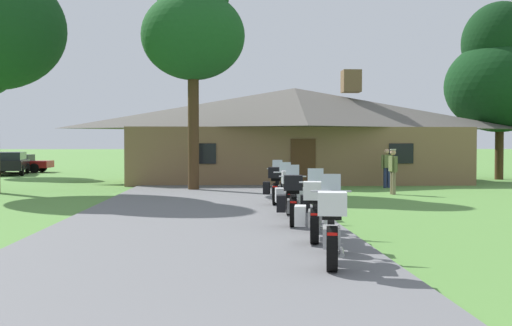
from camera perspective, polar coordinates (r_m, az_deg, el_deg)
name	(u,v)px	position (r m, az deg, el deg)	size (l,w,h in m)	color
ground_plane	(208,196)	(22.06, -4.56, -3.07)	(500.00, 500.00, 0.00)	#56893D
asphalt_driveway	(206,200)	(20.06, -4.72, -3.46)	(6.40, 80.00, 0.06)	slate
motorcycle_black_nearest_to_camera	(332,226)	(9.17, 7.13, -5.92)	(0.79, 2.07, 1.30)	black
motorcycle_green_second_in_row	(315,210)	(11.40, 5.58, -4.47)	(0.93, 2.07, 1.30)	black
motorcycle_black_third_in_row	(293,200)	(13.65, 3.50, -3.45)	(0.84, 2.08, 1.30)	black
motorcycle_green_fourth_in_row	(288,192)	(15.86, 3.05, -2.73)	(0.73, 2.08, 1.30)	black
motorcycle_silver_farthest_in_row	(276,185)	(18.40, 1.90, -2.12)	(0.88, 2.08, 1.30)	black
stone_lodge	(295,134)	(30.26, 3.66, 2.78)	(16.70, 7.04, 5.57)	brown
bystander_olive_shirt_near_lodge	(387,166)	(26.46, 12.21, -0.29)	(0.52, 0.33, 1.67)	navy
bystander_olive_shirt_beside_signpost	(393,169)	(22.98, 12.77, -0.54)	(0.26, 0.55, 1.69)	#75664C
tree_by_lodge_front	(193,24)	(24.78, -5.94, 12.85)	(4.12, 4.12, 9.37)	#422D19
tree_right_of_lodge	(500,73)	(34.86, 22.00, 7.84)	(5.73, 5.73, 9.39)	#422D19
parked_black_suv_far_left	(10,162)	(40.10, -22.17, 0.07)	(2.71, 4.87, 1.40)	black
parked_red_sedan_far_left	(18,163)	(43.38, -21.48, 0.01)	(4.21, 1.92, 1.20)	maroon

